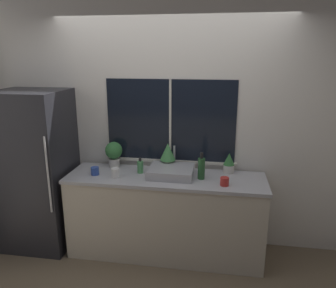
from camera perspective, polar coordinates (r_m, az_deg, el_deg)
The scene contains 14 objects.
ground_plane at distance 3.59m, azimuth -1.24°, elevation -20.69°, with size 14.00×14.00×0.00m, color brown.
wall_back at distance 3.61m, azimuth 0.49°, elevation 3.22°, with size 8.00×0.09×2.70m.
wall_left at distance 5.14m, azimuth -21.77°, elevation 5.79°, with size 0.06×7.00×2.70m.
counter at distance 3.59m, azimuth -0.43°, elevation -12.27°, with size 2.06×0.60×0.89m.
refrigerator at distance 3.92m, azimuth -21.82°, elevation -4.16°, with size 0.73×0.72×1.75m.
sink at distance 3.42m, azimuth 0.54°, elevation -4.79°, with size 0.46×0.45×0.26m.
potted_plant_left at distance 3.70m, azimuth -9.42°, elevation -1.44°, with size 0.19×0.19×0.28m.
potted_plant_center at distance 3.55m, azimuth -0.03°, elevation -1.70°, with size 0.17×0.17×0.30m.
potted_plant_right at distance 3.53m, azimuth 10.56°, elevation -3.28°, with size 0.12×0.12×0.22m.
soap_bottle at distance 3.50m, azimuth -4.85°, elevation -3.94°, with size 0.06×0.06×0.17m.
bottle_tall at distance 3.32m, azimuth 5.83°, elevation -4.16°, with size 0.07×0.07×0.28m.
mug_blue at distance 3.52m, azimuth -12.61°, elevation -4.60°, with size 0.08×0.08×0.08m.
mug_red at distance 3.22m, azimuth 9.82°, elevation -6.45°, with size 0.08×0.08×0.08m.
mug_white at distance 3.40m, azimuth -9.16°, elevation -5.00°, with size 0.08×0.08×0.10m.
Camera 1 is at (0.54, -2.85, 2.12)m, focal length 35.00 mm.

